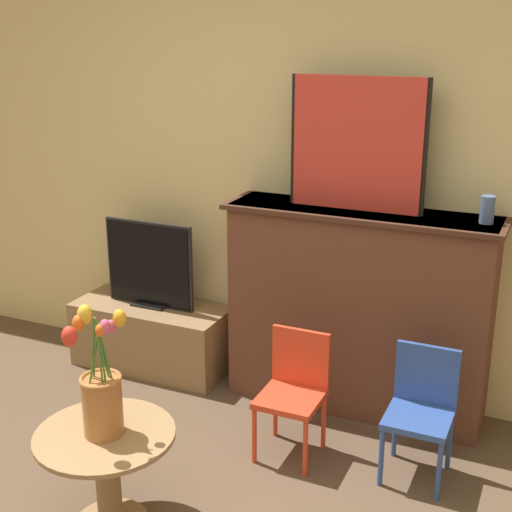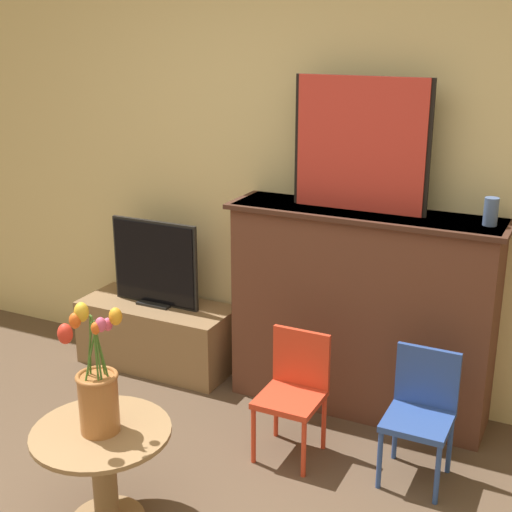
{
  "view_description": "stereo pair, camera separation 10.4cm",
  "coord_description": "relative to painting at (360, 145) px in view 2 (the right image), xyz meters",
  "views": [
    {
      "loc": [
        1.26,
        -1.54,
        2.04
      ],
      "look_at": [
        -0.02,
        1.31,
        1.02
      ],
      "focal_mm": 50.0,
      "sensor_mm": 36.0,
      "label": 1
    },
    {
      "loc": [
        1.36,
        -1.5,
        2.04
      ],
      "look_at": [
        -0.02,
        1.31,
        1.02
      ],
      "focal_mm": 50.0,
      "sensor_mm": 36.0,
      "label": 2
    }
  ],
  "objects": [
    {
      "name": "tv_stand",
      "position": [
        -1.24,
        -0.06,
        -1.26
      ],
      "size": [
        0.96,
        0.41,
        0.4
      ],
      "color": "olive",
      "rests_on": "ground"
    },
    {
      "name": "tv_monitor",
      "position": [
        -1.24,
        -0.05,
        -0.8
      ],
      "size": [
        0.58,
        0.12,
        0.53
      ],
      "color": "black",
      "rests_on": "tv_stand"
    },
    {
      "name": "chair_blue",
      "position": [
        0.51,
        -0.49,
        -1.11
      ],
      "size": [
        0.3,
        0.3,
        0.62
      ],
      "color": "#2D4C99",
      "rests_on": "ground"
    },
    {
      "name": "chair_red",
      "position": [
        -0.1,
        -0.56,
        -1.11
      ],
      "size": [
        0.3,
        0.3,
        0.62
      ],
      "color": "red",
      "rests_on": "ground"
    },
    {
      "name": "side_table",
      "position": [
        -0.6,
        -1.42,
        -1.17
      ],
      "size": [
        0.58,
        0.58,
        0.45
      ],
      "color": "#99754C",
      "rests_on": "ground"
    },
    {
      "name": "vase_tulips",
      "position": [
        -0.6,
        -1.42,
        -0.82
      ],
      "size": [
        0.2,
        0.23,
        0.55
      ],
      "color": "#AD6B38",
      "rests_on": "side_table"
    },
    {
      "name": "wall_back",
      "position": [
        -0.25,
        0.2,
        -0.11
      ],
      "size": [
        8.0,
        0.06,
        2.7
      ],
      "color": "beige",
      "rests_on": "ground"
    },
    {
      "name": "painting",
      "position": [
        0.0,
        0.0,
        0.0
      ],
      "size": [
        0.71,
        0.03,
        0.67
      ],
      "color": "black",
      "rests_on": "fireplace_mantel"
    },
    {
      "name": "fireplace_mantel",
      "position": [
        0.05,
        -0.01,
        -0.89
      ],
      "size": [
        1.45,
        0.38,
        1.13
      ],
      "color": "brown",
      "rests_on": "ground"
    },
    {
      "name": "mantel_candle",
      "position": [
        0.66,
        -0.01,
        -0.27
      ],
      "size": [
        0.07,
        0.07,
        0.13
      ],
      "color": "#4C6699",
      "rests_on": "fireplace_mantel"
    }
  ]
}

